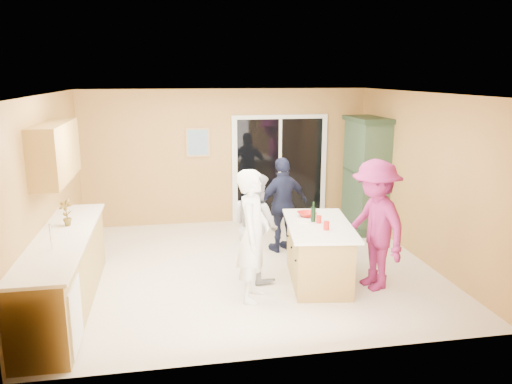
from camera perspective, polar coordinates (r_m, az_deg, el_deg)
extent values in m
plane|color=beige|center=(7.67, -0.98, -8.61)|extent=(5.50, 5.50, 0.00)
cube|color=white|center=(7.12, -1.07, 11.20)|extent=(5.50, 5.00, 0.10)
cube|color=tan|center=(9.72, -3.37, 4.03)|extent=(5.50, 0.10, 2.60)
cube|color=tan|center=(4.92, 3.63, -5.23)|extent=(5.50, 0.10, 2.60)
cube|color=tan|center=(7.38, -22.61, 0.05)|extent=(0.10, 5.00, 2.60)
cube|color=tan|center=(8.17, 18.39, 1.60)|extent=(0.10, 5.00, 2.60)
cube|color=#A98A42|center=(6.72, -21.04, -8.67)|extent=(0.60, 3.00, 0.90)
cube|color=white|center=(5.75, -22.92, -13.17)|extent=(0.62, 0.60, 0.72)
cube|color=white|center=(6.56, -21.25, -4.85)|extent=(0.65, 3.05, 0.04)
cylinder|color=silver|center=(6.05, -22.40, -4.77)|extent=(0.02, 0.02, 0.30)
cube|color=#A98A42|center=(7.05, -21.97, 4.29)|extent=(0.35, 1.60, 0.75)
cube|color=silver|center=(9.91, 2.72, 2.75)|extent=(1.90, 0.05, 2.10)
cube|color=black|center=(9.89, 2.73, 2.74)|extent=(1.70, 0.03, 1.94)
cube|color=silver|center=(9.89, 2.74, 2.73)|extent=(0.06, 0.04, 1.94)
cube|color=silver|center=(9.92, 3.60, 2.46)|extent=(0.02, 0.03, 0.12)
cube|color=tan|center=(9.61, -6.66, 5.67)|extent=(0.46, 0.03, 0.56)
cube|color=teal|center=(9.59, -6.65, 5.66)|extent=(0.38, 0.02, 0.48)
cube|color=#A98A42|center=(7.11, 7.12, -7.03)|extent=(0.92, 1.51, 0.81)
cube|color=white|center=(6.97, 7.22, -3.78)|extent=(1.09, 1.71, 0.04)
cube|color=black|center=(7.24, 7.03, -9.69)|extent=(0.84, 1.43, 0.09)
cube|color=#1F3321|center=(9.73, 12.16, -3.72)|extent=(0.58, 1.11, 0.13)
cube|color=#344F3A|center=(9.50, 12.44, 1.95)|extent=(0.52, 1.04, 1.96)
cube|color=#1F3321|center=(9.36, 12.76, 8.10)|extent=(0.61, 1.15, 0.08)
imported|color=silver|center=(6.37, -0.33, -5.01)|extent=(0.61, 0.73, 1.72)
imported|color=#ACACAF|center=(7.07, -0.07, -3.88)|extent=(0.86, 0.94, 1.55)
imported|color=#1C1F3E|center=(8.17, 3.11, -1.47)|extent=(0.99, 0.67, 1.57)
imported|color=#8C1E62|center=(6.90, 13.43, -3.69)|extent=(0.89, 1.26, 1.78)
imported|color=#B51B14|center=(7.30, 5.84, -2.54)|extent=(0.32, 0.32, 0.07)
imported|color=#A12E10|center=(6.91, -20.86, -2.24)|extent=(0.22, 0.19, 0.35)
cylinder|color=#B51B14|center=(6.99, 7.20, -3.11)|extent=(0.08, 0.08, 0.11)
cylinder|color=#B51B14|center=(6.71, 8.05, -3.82)|extent=(0.10, 0.10, 0.11)
cylinder|color=black|center=(7.04, 6.56, -2.56)|extent=(0.07, 0.07, 0.21)
cylinder|color=black|center=(7.00, 6.59, -1.42)|extent=(0.02, 0.02, 0.08)
cylinder|color=white|center=(7.06, 5.43, -3.28)|extent=(0.26, 0.26, 0.02)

